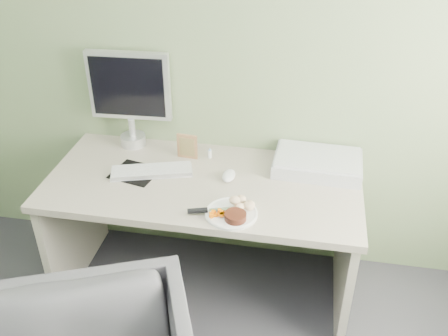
% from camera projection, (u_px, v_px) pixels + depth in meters
% --- Properties ---
extents(wall_back, '(3.50, 0.00, 3.50)m').
position_uv_depth(wall_back, '(216.00, 39.00, 2.52)').
color(wall_back, '#6D835C').
rests_on(wall_back, floor).
extents(desk, '(1.60, 0.75, 0.73)m').
position_uv_depth(desk, '(204.00, 209.00, 2.64)').
color(desk, '#A79B8C').
rests_on(desk, floor).
extents(plate, '(0.24, 0.24, 0.01)m').
position_uv_depth(plate, '(231.00, 213.00, 2.30)').
color(plate, white).
rests_on(plate, desk).
extents(steak, '(0.13, 0.13, 0.03)m').
position_uv_depth(steak, '(235.00, 216.00, 2.24)').
color(steak, black).
rests_on(steak, plate).
extents(potato_pile, '(0.14, 0.12, 0.06)m').
position_uv_depth(potato_pile, '(240.00, 203.00, 2.31)').
color(potato_pile, tan).
rests_on(potato_pile, plate).
extents(carrot_heap, '(0.07, 0.07, 0.04)m').
position_uv_depth(carrot_heap, '(218.00, 212.00, 2.27)').
color(carrot_heap, orange).
rests_on(carrot_heap, plate).
extents(steak_knife, '(0.24, 0.09, 0.02)m').
position_uv_depth(steak_knife, '(206.00, 210.00, 2.29)').
color(steak_knife, silver).
rests_on(steak_knife, plate).
extents(mousepad, '(0.27, 0.25, 0.00)m').
position_uv_depth(mousepad, '(135.00, 173.00, 2.60)').
color(mousepad, black).
rests_on(mousepad, desk).
extents(keyboard, '(0.43, 0.24, 0.02)m').
position_uv_depth(keyboard, '(152.00, 171.00, 2.59)').
color(keyboard, white).
rests_on(keyboard, desk).
extents(computer_mouse, '(0.07, 0.12, 0.04)m').
position_uv_depth(computer_mouse, '(229.00, 176.00, 2.54)').
color(computer_mouse, white).
rests_on(computer_mouse, desk).
extents(photo_frame, '(0.11, 0.02, 0.14)m').
position_uv_depth(photo_frame, '(187.00, 146.00, 2.70)').
color(photo_frame, '#A26B4B').
rests_on(photo_frame, desk).
extents(eyedrop_bottle, '(0.02, 0.02, 0.06)m').
position_uv_depth(eyedrop_bottle, '(210.00, 153.00, 2.72)').
color(eyedrop_bottle, white).
rests_on(eyedrop_bottle, desk).
extents(scanner, '(0.46, 0.32, 0.07)m').
position_uv_depth(scanner, '(317.00, 164.00, 2.62)').
color(scanner, silver).
rests_on(scanner, desk).
extents(monitor, '(0.45, 0.14, 0.54)m').
position_uv_depth(monitor, '(130.00, 94.00, 2.71)').
color(monitor, silver).
rests_on(monitor, desk).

